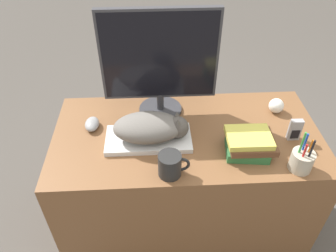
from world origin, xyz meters
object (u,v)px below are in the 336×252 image
Objects in this scene: pen_cup at (302,160)px; book_stack at (249,143)px; monitor at (160,60)px; cat at (152,127)px; coffee_mug at (170,165)px; keyboard at (149,139)px; phone at (295,130)px; baseball at (276,106)px; computer_mouse at (92,124)px.

book_stack is at bearing 150.70° from pen_cup.
cat is at bearing -100.93° from monitor.
coffee_mug is at bearing -71.33° from cat.
pen_cup is (0.64, -0.20, 0.04)m from keyboard.
coffee_mug is at bearing -162.32° from phone.
monitor is 2.78× the size of pen_cup.
coffee_mug is 0.61m from phone.
computer_mouse is at bearing -175.25° from baseball.
monitor reaches higher than coffee_mug.
computer_mouse is 0.96m from pen_cup.
phone reaches higher than coffee_mug.
computer_mouse is 0.78× the size of coffee_mug.
cat is 1.57× the size of book_stack.
pen_cup is at bearing -29.30° from book_stack.
phone is (0.94, -0.13, 0.03)m from computer_mouse.
cat is 0.31m from monitor.
phone is 0.50× the size of book_stack.
pen_cup is 0.19m from phone.
cat reaches higher than baseball.
pen_cup is (0.55, 0.00, -0.00)m from coffee_mug.
phone is 0.24m from book_stack.
book_stack is at bearing -161.92° from phone.
pen_cup reaches higher than baseball.
coffee_mug is 1.75× the size of baseball.
coffee_mug is (0.07, -0.21, -0.03)m from cat.
phone is (0.67, -0.02, 0.04)m from keyboard.
baseball is (0.56, 0.39, -0.02)m from coffee_mug.
monitor is 5.02× the size of phone.
keyboard is 0.45m from book_stack.
computer_mouse is (-0.33, -0.11, -0.27)m from monitor.
cat reaches higher than book_stack.
monitor is at bearing 79.07° from cat.
keyboard is 2.99× the size of coffee_mug.
cat is 1.73× the size of pen_cup.
monitor reaches higher than book_stack.
baseball is at bearing 34.88° from coffee_mug.
baseball is at bearing 16.02° from keyboard.
baseball is at bearing -3.71° from monitor.
keyboard is at bearing 162.12° from pen_cup.
book_stack is (0.44, -0.10, 0.04)m from keyboard.
phone reaches higher than computer_mouse.
cat is at bearing -0.00° from keyboard.
keyboard is 0.72× the size of monitor.
pen_cup is 1.81× the size of phone.
monitor reaches higher than phone.
phone reaches higher than baseball.
cat is at bearing -20.82° from computer_mouse.
baseball is (0.92, 0.08, 0.02)m from computer_mouse.
computer_mouse is at bearing 157.82° from keyboard.
cat is 0.43m from book_stack.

